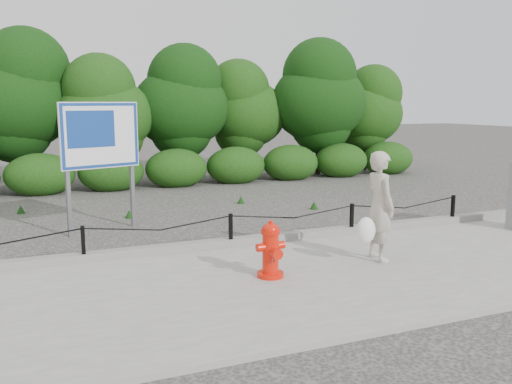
{
  "coord_description": "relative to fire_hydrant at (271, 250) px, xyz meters",
  "views": [
    {
      "loc": [
        -3.16,
        -8.79,
        2.62
      ],
      "look_at": [
        0.57,
        0.2,
        1.0
      ],
      "focal_mm": 38.0,
      "sensor_mm": 36.0,
      "label": 1
    }
  ],
  "objects": [
    {
      "name": "ground",
      "position": [
        0.03,
        1.8,
        -0.48
      ],
      "size": [
        90.0,
        90.0,
        0.0
      ],
      "primitive_type": "plane",
      "color": "#2D2B28",
      "rests_on": "ground"
    },
    {
      "name": "sidewalk",
      "position": [
        0.03,
        -0.2,
        -0.44
      ],
      "size": [
        14.0,
        4.0,
        0.08
      ],
      "primitive_type": "cube",
      "color": "gray",
      "rests_on": "ground"
    },
    {
      "name": "curb",
      "position": [
        0.03,
        1.85,
        -0.33
      ],
      "size": [
        14.0,
        0.22,
        0.14
      ],
      "primitive_type": "cube",
      "color": "slate",
      "rests_on": "sidewalk"
    },
    {
      "name": "chain_barrier",
      "position": [
        0.03,
        1.8,
        -0.03
      ],
      "size": [
        10.06,
        0.06,
        0.6
      ],
      "color": "black",
      "rests_on": "sidewalk"
    },
    {
      "name": "treeline",
      "position": [
        0.6,
        10.76,
        2.08
      ],
      "size": [
        20.19,
        3.83,
        4.74
      ],
      "color": "black",
      "rests_on": "ground"
    },
    {
      "name": "fire_hydrant",
      "position": [
        0.0,
        0.0,
        0.0
      ],
      "size": [
        0.45,
        0.45,
        0.84
      ],
      "rotation": [
        0.0,
        0.0,
        0.06
      ],
      "color": "red",
      "rests_on": "sidewalk"
    },
    {
      "name": "pedestrian",
      "position": [
        1.96,
        0.14,
        0.46
      ],
      "size": [
        0.73,
        0.66,
        1.78
      ],
      "rotation": [
        0.0,
        0.0,
        1.53
      ],
      "color": "#ACA593",
      "rests_on": "sidewalk"
    },
    {
      "name": "advertising_sign",
      "position": [
        -1.87,
        4.16,
        1.37
      ],
      "size": [
        1.57,
        0.6,
        2.62
      ],
      "rotation": [
        0.0,
        0.0,
        0.32
      ],
      "color": "slate",
      "rests_on": "ground"
    }
  ]
}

